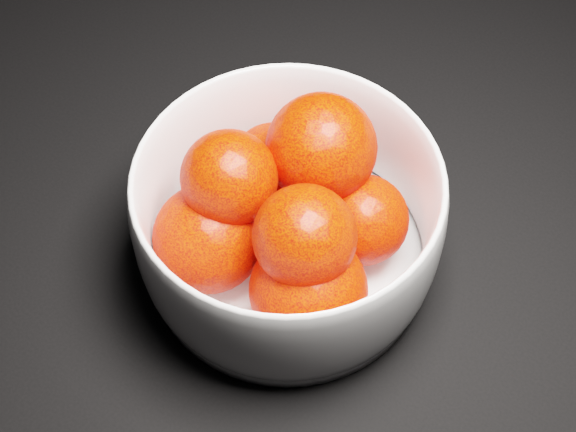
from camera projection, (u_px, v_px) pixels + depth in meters
The scene contains 2 objects.
bowl at pixel (288, 220), 0.52m from camera, with size 0.20×0.20×0.10m.
orange_pile at pixel (285, 215), 0.51m from camera, with size 0.15×0.15×0.11m.
Camera 1 is at (-0.00, -0.49, 0.48)m, focal length 50.00 mm.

